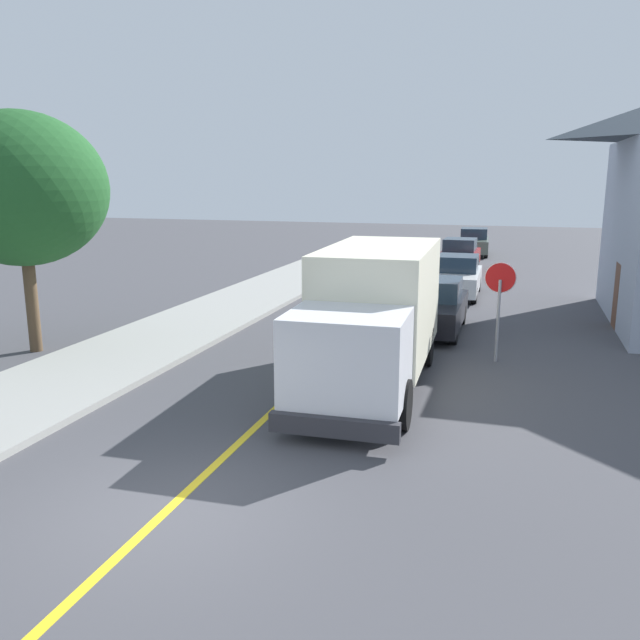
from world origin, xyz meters
TOP-DOWN VIEW (x-y plane):
  - ground_plane at (0.00, 0.00)m, footprint 120.00×120.00m
  - sidewalk_curb at (-5.40, 4.00)m, footprint 3.60×60.00m
  - centre_line_yellow at (0.00, 10.00)m, footprint 0.16×56.00m
  - box_truck at (1.61, 6.69)m, footprint 2.64×7.26m
  - parked_car_near at (2.27, 12.55)m, footprint 1.80×4.40m
  - parked_car_mid at (2.38, 19.11)m, footprint 1.85×4.42m
  - parked_car_far at (1.81, 26.60)m, footprint 1.90×4.44m
  - parked_car_furthest at (2.03, 33.99)m, footprint 2.00×4.48m
  - stop_sign at (4.32, 9.58)m, footprint 0.80×0.10m
  - street_tree_near at (-8.12, 6.91)m, footprint 4.57×4.57m

SIDE VIEW (x-z plane):
  - ground_plane at x=0.00m, z-range 0.00..0.00m
  - centre_line_yellow at x=0.00m, z-range 0.00..0.01m
  - sidewalk_curb at x=-5.40m, z-range 0.00..0.15m
  - parked_car_near at x=2.27m, z-range -0.04..1.63m
  - parked_car_mid at x=2.38m, z-range -0.04..1.63m
  - parked_car_far at x=1.81m, z-range -0.04..1.63m
  - parked_car_furthest at x=2.03m, z-range -0.04..1.63m
  - box_truck at x=1.61m, z-range 0.17..3.37m
  - stop_sign at x=4.32m, z-range 0.53..3.18m
  - street_tree_near at x=-8.12m, z-range 1.20..7.74m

